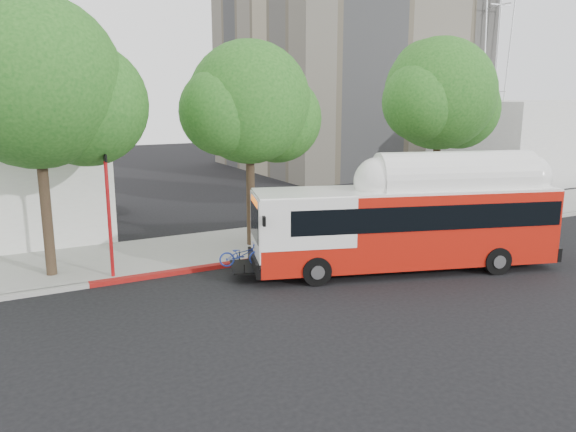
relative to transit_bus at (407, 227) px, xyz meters
name	(u,v)px	position (x,y,z in m)	size (l,w,h in m)	color
ground	(349,284)	(-2.82, -0.42, -1.65)	(120.00, 120.00, 0.00)	black
sidewalk	(267,240)	(-2.82, 6.08, -1.58)	(60.00, 5.00, 0.15)	gray
curb_strip	(295,255)	(-2.82, 3.48, -1.58)	(60.00, 0.30, 0.15)	gray
red_curb_segment	(226,265)	(-5.82, 3.48, -1.57)	(10.00, 0.32, 0.16)	maroon
street_tree_left	(50,89)	(-11.35, 5.14, 4.95)	(6.67, 5.80, 9.74)	#2D2116
street_tree_mid	(258,108)	(-3.41, 5.64, 4.25)	(5.75, 5.00, 8.62)	#2D2116
street_tree_right	(446,98)	(6.62, 5.44, 4.60)	(6.21, 5.40, 9.18)	#2D2116
horizon_block	(544,138)	(27.18, 15.58, 1.35)	(20.00, 12.00, 6.00)	silver
transit_bus	(407,227)	(0.00, 0.00, 0.00)	(12.03, 5.58, 3.53)	#B5170C
signal_pole	(109,217)	(-9.93, 3.86, 0.63)	(0.13, 0.42, 4.45)	#B41315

